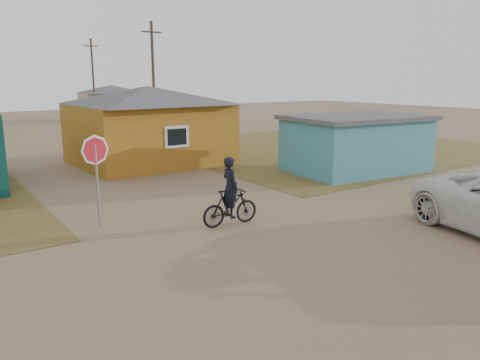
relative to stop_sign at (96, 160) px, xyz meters
name	(u,v)px	position (x,y,z in m)	size (l,w,h in m)	color
ground	(294,255)	(3.13, -5.07, -1.97)	(120.00, 120.00, 0.00)	#81664A
grass_ne	(324,147)	(17.13, 7.93, -1.96)	(20.00, 18.00, 0.00)	brown
house_yellow	(149,124)	(5.63, 8.93, 0.04)	(7.72, 6.76, 3.90)	#A16418
shed_turquoise	(356,143)	(12.63, 1.43, -0.65)	(6.71, 4.93, 2.60)	teal
house_beige_east	(113,102)	(13.13, 34.93, -0.11)	(6.95, 6.05, 3.60)	tan
utility_pole_near	(154,80)	(9.63, 16.93, 2.17)	(1.40, 0.20, 8.00)	#49362C
utility_pole_far	(93,80)	(10.63, 32.93, 2.17)	(1.40, 0.20, 8.00)	#49362C
stop_sign	(96,160)	(0.00, 0.00, 0.00)	(0.88, 0.18, 2.70)	gray
cyclist	(230,201)	(3.19, -2.17, -1.22)	(1.85, 0.68, 2.05)	black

